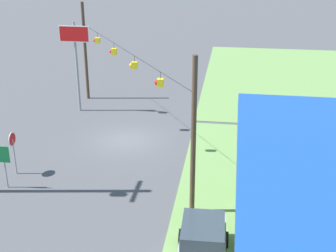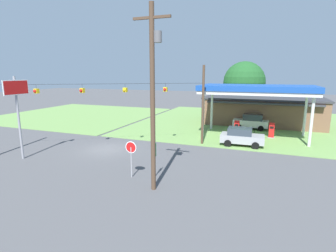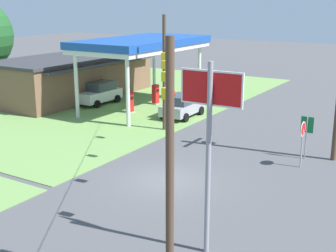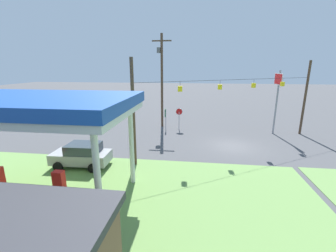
# 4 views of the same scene
# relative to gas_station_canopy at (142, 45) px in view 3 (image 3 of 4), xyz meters

# --- Properties ---
(ground_plane) EXTENTS (160.00, 160.00, 0.00)m
(ground_plane) POSITION_rel_gas_station_canopy_xyz_m (-12.40, -9.96, -5.15)
(ground_plane) COLOR #4C4C4F
(grass_verge_station_corner) EXTENTS (36.00, 28.00, 0.04)m
(grass_verge_station_corner) POSITION_rel_gas_station_canopy_xyz_m (2.00, 8.12, -5.13)
(grass_verge_station_corner) COLOR #6B934C
(grass_verge_station_corner) RESTS_ON ground
(gas_station_canopy) EXTENTS (11.81, 6.11, 5.66)m
(gas_station_canopy) POSITION_rel_gas_station_canopy_xyz_m (0.00, 0.00, 0.00)
(gas_station_canopy) COLOR silver
(gas_station_canopy) RESTS_ON ground
(gas_station_store) EXTENTS (15.52, 7.48, 3.72)m
(gas_station_store) POSITION_rel_gas_station_canopy_xyz_m (0.61, 8.10, -3.28)
(gas_station_store) COLOR brown
(gas_station_store) RESTS_ON ground
(fuel_pump_near) EXTENTS (0.71, 0.56, 1.69)m
(fuel_pump_near) POSITION_rel_gas_station_canopy_xyz_m (-1.83, -0.00, -4.34)
(fuel_pump_near) COLOR gray
(fuel_pump_near) RESTS_ON ground
(fuel_pump_far) EXTENTS (0.71, 0.56, 1.69)m
(fuel_pump_far) POSITION_rel_gas_station_canopy_xyz_m (1.83, -0.00, -4.34)
(fuel_pump_far) COLOR gray
(fuel_pump_far) RESTS_ON ground
(car_at_pumps_front) EXTENTS (4.12, 2.21, 1.73)m
(car_at_pumps_front) POSITION_rel_gas_station_canopy_xyz_m (-0.91, -4.18, -4.25)
(car_at_pumps_front) COLOR #9E9EA3
(car_at_pumps_front) RESTS_ON ground
(car_at_pumps_rear) EXTENTS (4.24, 2.19, 1.90)m
(car_at_pumps_rear) POSITION_rel_gas_station_canopy_xyz_m (-0.53, 4.18, -4.18)
(car_at_pumps_rear) COLOR white
(car_at_pumps_rear) RESTS_ON ground
(stop_sign_roadside) EXTENTS (0.80, 0.08, 2.50)m
(stop_sign_roadside) POSITION_rel_gas_station_canopy_xyz_m (-7.05, -15.01, -3.33)
(stop_sign_roadside) COLOR #99999E
(stop_sign_roadside) RESTS_ON ground
(stop_sign_overhead) EXTENTS (0.22, 2.22, 6.70)m
(stop_sign_overhead) POSITION_rel_gas_station_canopy_xyz_m (-17.28, -14.72, -0.35)
(stop_sign_overhead) COLOR gray
(stop_sign_overhead) RESTS_ON ground
(route_sign) EXTENTS (0.10, 0.70, 2.40)m
(route_sign) POSITION_rel_gas_station_canopy_xyz_m (-5.51, -14.79, -3.44)
(route_sign) COLOR gray
(route_sign) RESTS_ON ground
(signal_span_gantry) EXTENTS (15.79, 10.24, 7.68)m
(signal_span_gantry) POSITION_rel_gas_station_canopy_xyz_m (-12.40, -9.97, -0.94)
(signal_span_gantry) COLOR #4C3828
(signal_span_gantry) RESTS_ON ground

